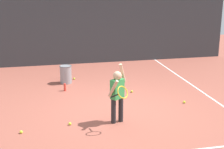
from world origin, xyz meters
TOP-DOWN VIEW (x-y plane):
  - ground_plane at (0.00, 0.00)m, footprint 20.00×20.00m
  - court_line_sideline at (2.70, 1.00)m, footprint 0.05×9.00m
  - back_fence_windscreen at (0.00, 4.91)m, footprint 11.06×0.08m
  - fence_post_1 at (0.00, 4.97)m, footprint 0.09×0.09m
  - fence_post_2 at (5.38, 4.97)m, footprint 0.09×0.09m
  - tennis_player at (-0.19, -0.79)m, footprint 0.49×0.84m
  - ball_hopper at (-1.08, 2.48)m, footprint 0.38×0.38m
  - water_bottle at (-1.17, 1.71)m, footprint 0.07×0.07m
  - tennis_ball_0 at (-0.79, 2.79)m, footprint 0.07×0.07m
  - tennis_ball_1 at (-2.31, -0.90)m, footprint 0.07×0.07m
  - tennis_ball_2 at (-1.26, -0.70)m, footprint 0.07×0.07m
  - tennis_ball_5 at (1.81, 0.02)m, footprint 0.07×0.07m
  - tennis_ball_6 at (0.69, 1.15)m, footprint 0.07×0.07m

SIDE VIEW (x-z plane):
  - ground_plane at x=0.00m, z-range 0.00..0.00m
  - court_line_sideline at x=2.70m, z-range 0.00..0.00m
  - tennis_ball_0 at x=-0.79m, z-range 0.00..0.07m
  - tennis_ball_1 at x=-2.31m, z-range 0.00..0.07m
  - tennis_ball_2 at x=-1.26m, z-range 0.00..0.07m
  - tennis_ball_5 at x=1.81m, z-range 0.00..0.07m
  - tennis_ball_6 at x=0.69m, z-range 0.00..0.07m
  - water_bottle at x=-1.17m, z-range 0.00..0.22m
  - ball_hopper at x=-1.08m, z-range 0.01..0.57m
  - tennis_player at x=-0.19m, z-range 0.05..1.40m
  - back_fence_windscreen at x=0.00m, z-range 0.00..3.97m
  - fence_post_1 at x=0.00m, z-range 0.00..4.12m
  - fence_post_2 at x=5.38m, z-range 0.00..4.12m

